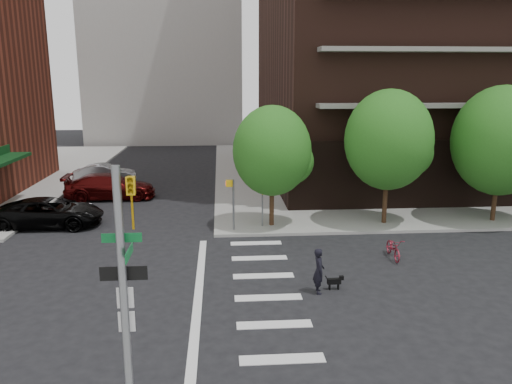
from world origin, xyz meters
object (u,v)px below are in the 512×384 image
traffic_signal (128,341)px  parked_car_black (49,213)px  parked_car_maroon (110,186)px  scooter (393,248)px  dog_walker (319,271)px  parked_car_silver (105,174)px

traffic_signal → parked_car_black: (-7.16, 17.02, -1.94)m
parked_car_maroon → scooter: parked_car_maroon is taller
parked_car_maroon → parked_car_black: bearing=159.5°
parked_car_black → parked_car_maroon: parked_car_maroon is taller
parked_car_maroon → scooter: size_ratio=3.20×
parked_car_maroon → scooter: bearing=-132.1°
scooter → dog_walker: size_ratio=1.05×
parked_car_silver → traffic_signal: bearing=-167.6°
parked_car_maroon → scooter: (14.54, -11.88, -0.36)m
traffic_signal → parked_car_silver: 28.86m
parked_car_black → scooter: 17.47m
traffic_signal → scooter: bearing=50.1°
scooter → dog_walker: bearing=-137.9°
parked_car_maroon → parked_car_silver: (-1.41, 5.00, -0.10)m
scooter → parked_car_silver: bearing=135.6°
parked_car_black → scooter: bearing=-109.5°
parked_car_black → parked_car_silver: (0.49, 10.99, -0.04)m
traffic_signal → scooter: size_ratio=3.38×
dog_walker → traffic_signal: bearing=146.9°
traffic_signal → parked_car_silver: bearing=103.4°
parked_car_black → dog_walker: bearing=-126.1°
traffic_signal → scooter: traffic_signal is taller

